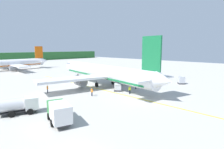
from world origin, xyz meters
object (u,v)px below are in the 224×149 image
crew_marshaller (130,89)px  crew_loader_left (47,88)px  airliner_mid_apron (8,64)px  service_truck_baggage (59,111)px  service_truck_fuel (20,105)px  airliner_foreground (103,72)px  cargo_container_near (118,87)px  cargo_container_mid (182,80)px  crew_supervisor (136,85)px  crew_loader_right (92,91)px

crew_marshaller → crew_loader_left: 17.86m
airliner_mid_apron → crew_loader_left: 49.38m
service_truck_baggage → crew_loader_left: service_truck_baggage is taller
airliner_mid_apron → service_truck_fuel: size_ratio=6.50×
service_truck_fuel → service_truck_baggage: bearing=-70.4°
airliner_foreground → cargo_container_near: (-2.09, -7.28, -2.51)m
cargo_container_near → cargo_container_mid: bearing=-20.9°
airliner_mid_apron → service_truck_baggage: (-12.34, -65.15, -1.44)m
cargo_container_mid → crew_supervisor: 14.45m
cargo_container_near → service_truck_fuel: bearing=178.2°
cargo_container_mid → crew_marshaller: 18.50m
service_truck_fuel → airliner_foreground: bearing=16.3°
airliner_mid_apron → cargo_container_mid: (23.82, -65.67, -1.98)m
airliner_foreground → crew_loader_right: size_ratio=24.88×
airliner_foreground → crew_marshaller: (-2.31, -10.89, -2.38)m
airliner_mid_apron → crew_loader_left: (-6.14, -48.96, -2.02)m
service_truck_fuel → crew_supervisor: (25.19, -2.27, -0.42)m
airliner_mid_apron → service_truck_baggage: bearing=-100.7°
service_truck_baggage → airliner_mid_apron: bearing=79.3°
cargo_container_mid → crew_loader_right: size_ratio=1.36×
airliner_mid_apron → crew_marshaller: bearing=-84.9°
crew_marshaller → crew_supervisor: bearing=22.8°
airliner_foreground → cargo_container_near: airliner_foreground is taller
airliner_foreground → service_truck_baggage: bearing=-146.1°
crew_marshaller → crew_loader_left: bearing=131.1°
crew_loader_right → service_truck_baggage: bearing=-147.6°
crew_marshaller → service_truck_baggage: bearing=-171.3°
cargo_container_mid → crew_marshaller: size_ratio=1.34×
service_truck_baggage → crew_marshaller: (17.96, 2.74, -0.53)m
cargo_container_near → cargo_container_mid: 19.26m
service_truck_fuel → crew_supervisor: size_ratio=3.40×
cargo_container_mid → crew_supervisor: size_ratio=1.38×
airliner_mid_apron → cargo_container_mid: bearing=-70.1°
service_truck_fuel → crew_marshaller: 20.88m
service_truck_fuel → crew_loader_right: service_truck_fuel is taller
service_truck_baggage → crew_marshaller: 18.17m
airliner_mid_apron → cargo_container_mid: airliner_mid_apron is taller
crew_loader_right → crew_supervisor: crew_loader_right is taller
cargo_container_near → crew_supervisor: bearing=-19.6°
airliner_mid_apron → service_truck_baggage: 66.32m
cargo_container_mid → crew_loader_right: bearing=162.8°
cargo_container_mid → crew_marshaller: cargo_container_mid is taller
crew_marshaller → airliner_foreground: bearing=78.0°
cargo_container_near → crew_marshaller: (-0.22, -3.61, 0.13)m
service_truck_baggage → crew_loader_left: bearing=69.0°
service_truck_fuel → crew_marshaller: bearing=-11.8°
cargo_container_near → crew_loader_right: size_ratio=1.46×
crew_loader_right → airliner_foreground: bearing=35.7°
airliner_mid_apron → crew_marshaller: (5.61, -62.41, -1.97)m
service_truck_fuel → crew_loader_left: 12.66m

